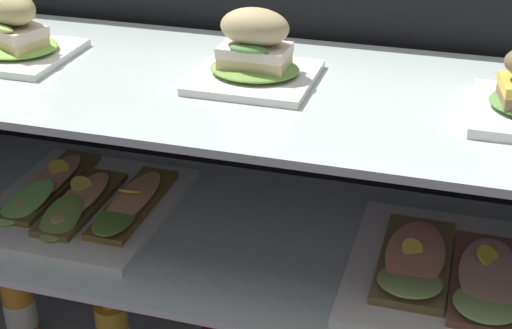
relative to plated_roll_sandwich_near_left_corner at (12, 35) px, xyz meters
The scene contains 10 objects.
case_frame 0.53m from the plated_roll_sandwich_near_left_corner, 21.37° to the left, with size 1.55×0.55×1.03m.
riser_lower_tier 0.71m from the plated_roll_sandwich_near_left_corner, ahead, with size 1.48×0.49×0.37m.
shelf_lower_glass 0.57m from the plated_roll_sandwich_near_left_corner, ahead, with size 1.50×0.50×0.01m, color silver.
riser_upper_tier 0.50m from the plated_roll_sandwich_near_left_corner, ahead, with size 1.48×0.49×0.29m.
shelf_upper_glass 0.46m from the plated_roll_sandwich_near_left_corner, ahead, with size 1.50×0.50×0.01m, color silver.
plated_roll_sandwich_near_left_corner is the anchor object (origin of this frame).
plated_roll_sandwich_near_right_corner 0.45m from the plated_roll_sandwich_near_left_corner, ahead, with size 0.20×0.20×0.12m.
open_sandwich_tray_near_left_corner 0.34m from the plated_roll_sandwich_near_left_corner, ahead, with size 0.34×0.37×0.06m.
open_sandwich_tray_far_right 0.87m from the plated_roll_sandwich_near_left_corner, ahead, with size 0.34×0.37×0.07m.
juice_bottle_back_right 0.64m from the plated_roll_sandwich_near_left_corner, 167.67° to the left, with size 0.07×0.07×0.24m.
Camera 1 is at (0.34, -1.16, 1.21)m, focal length 54.68 mm.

